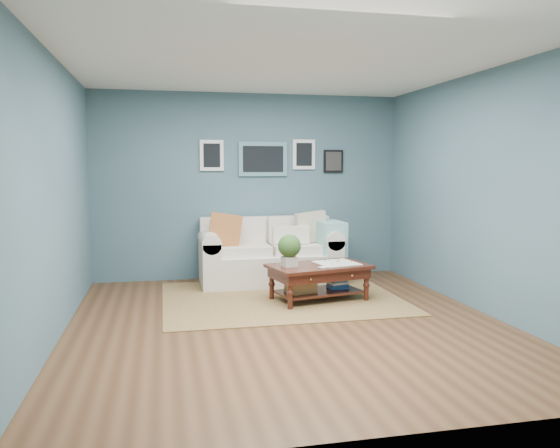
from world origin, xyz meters
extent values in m
plane|color=brown|center=(0.00, 0.00, 0.00)|extent=(5.00, 5.00, 0.00)
plane|color=white|center=(0.00, 0.00, 2.70)|extent=(5.00, 5.00, 0.00)
cube|color=#3E5864|center=(0.00, 2.50, 1.35)|extent=(4.50, 0.02, 2.70)
cube|color=#3E5864|center=(0.00, -2.50, 1.35)|extent=(4.50, 0.02, 2.70)
cube|color=#3E5864|center=(-2.25, 0.00, 1.35)|extent=(0.02, 5.00, 2.70)
cube|color=#3E5864|center=(2.25, 0.00, 1.35)|extent=(0.02, 5.00, 2.70)
cube|color=slate|center=(0.20, 2.48, 1.75)|extent=(0.72, 0.03, 0.50)
cube|color=black|center=(0.20, 2.46, 1.75)|extent=(0.60, 0.01, 0.38)
cube|color=white|center=(-0.55, 2.48, 1.80)|extent=(0.34, 0.03, 0.44)
cube|color=white|center=(0.82, 2.48, 1.82)|extent=(0.34, 0.03, 0.44)
cube|color=black|center=(1.28, 2.48, 1.72)|extent=(0.30, 0.03, 0.34)
cube|color=brown|center=(0.16, 1.07, 0.01)|extent=(2.90, 2.32, 0.01)
cube|color=silver|center=(0.20, 1.99, 0.21)|extent=(1.44, 0.89, 0.43)
cube|color=silver|center=(0.20, 2.34, 0.67)|extent=(1.89, 0.22, 0.49)
cube|color=silver|center=(-0.64, 1.99, 0.31)|extent=(0.24, 0.89, 0.63)
cube|color=silver|center=(1.04, 1.99, 0.31)|extent=(0.24, 0.89, 0.63)
cylinder|color=silver|center=(-0.64, 1.99, 0.63)|extent=(0.26, 0.89, 0.26)
cylinder|color=silver|center=(1.04, 1.99, 0.63)|extent=(0.26, 0.89, 0.26)
cube|color=silver|center=(-0.19, 1.93, 0.49)|extent=(0.73, 0.57, 0.13)
cube|color=silver|center=(0.59, 1.93, 0.49)|extent=(0.73, 0.57, 0.13)
cube|color=silver|center=(-0.19, 2.21, 0.74)|extent=(0.73, 0.12, 0.37)
cube|color=silver|center=(0.59, 2.21, 0.74)|extent=(0.73, 0.12, 0.37)
cube|color=#BD4C2A|center=(-0.43, 1.94, 0.78)|extent=(0.49, 0.18, 0.48)
cube|color=beige|center=(0.81, 2.01, 0.78)|extent=(0.48, 0.18, 0.47)
cube|color=silver|center=(0.48, 1.89, 0.69)|extent=(0.51, 0.12, 0.24)
cube|color=#8BC4C5|center=(1.04, 1.87, 0.47)|extent=(0.35, 0.56, 0.81)
cube|color=black|center=(0.60, 0.87, 0.43)|extent=(1.30, 0.92, 0.04)
cube|color=black|center=(0.60, 0.87, 0.35)|extent=(1.21, 0.83, 0.12)
cube|color=black|center=(0.60, 0.87, 0.11)|extent=(1.09, 0.71, 0.02)
sphere|color=gold|center=(0.39, 0.50, 0.35)|extent=(0.03, 0.03, 0.03)
sphere|color=gold|center=(0.93, 0.61, 0.35)|extent=(0.03, 0.03, 0.03)
cylinder|color=black|center=(0.15, 0.50, 0.20)|extent=(0.06, 0.06, 0.41)
cylinder|color=black|center=(1.15, 0.71, 0.20)|extent=(0.06, 0.06, 0.41)
cylinder|color=black|center=(0.04, 1.02, 0.20)|extent=(0.06, 0.06, 0.41)
cylinder|color=black|center=(1.04, 1.24, 0.20)|extent=(0.06, 0.06, 0.41)
cube|color=beige|center=(0.22, 0.84, 0.50)|extent=(0.19, 0.19, 0.12)
sphere|color=#244E1A|center=(0.22, 0.84, 0.69)|extent=(0.28, 0.28, 0.28)
cube|color=white|center=(0.84, 0.92, 0.45)|extent=(0.56, 0.56, 0.01)
cube|color=#9E683F|center=(0.35, 0.82, 0.22)|extent=(0.38, 0.30, 0.20)
cube|color=#255093|center=(0.86, 0.95, 0.18)|extent=(0.27, 0.22, 0.11)
camera|label=1|loc=(-1.26, -5.45, 1.64)|focal=35.00mm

